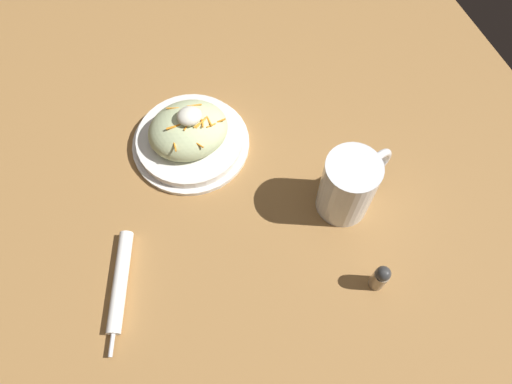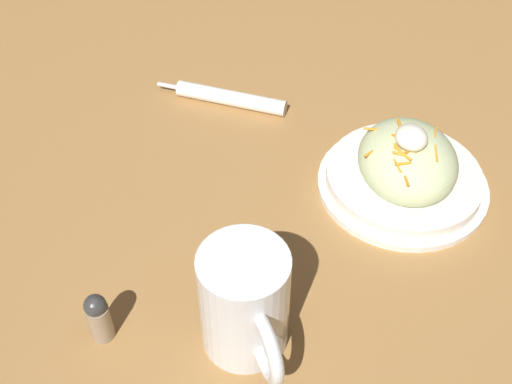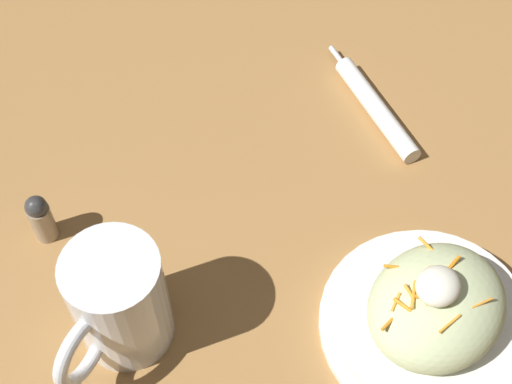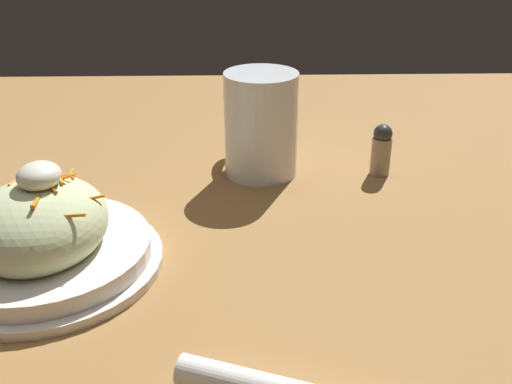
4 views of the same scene
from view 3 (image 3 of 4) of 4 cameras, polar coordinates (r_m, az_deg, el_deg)
name	(u,v)px [view 3 (image 3 of 4)]	position (r m, az deg, el deg)	size (l,w,h in m)	color
ground_plane	(332,257)	(0.84, 5.93, -5.10)	(1.43, 1.43, 0.00)	#9E703D
salad_plate	(433,313)	(0.79, 13.68, -9.18)	(0.23, 0.23, 0.11)	white
beer_mug	(119,305)	(0.75, -10.63, -8.70)	(0.15, 0.10, 0.14)	white
napkin_roll	(376,108)	(0.97, 9.33, 6.53)	(0.09, 0.21, 0.02)	white
salt_shaker	(41,218)	(0.86, -16.46, -1.93)	(0.03, 0.03, 0.07)	gray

